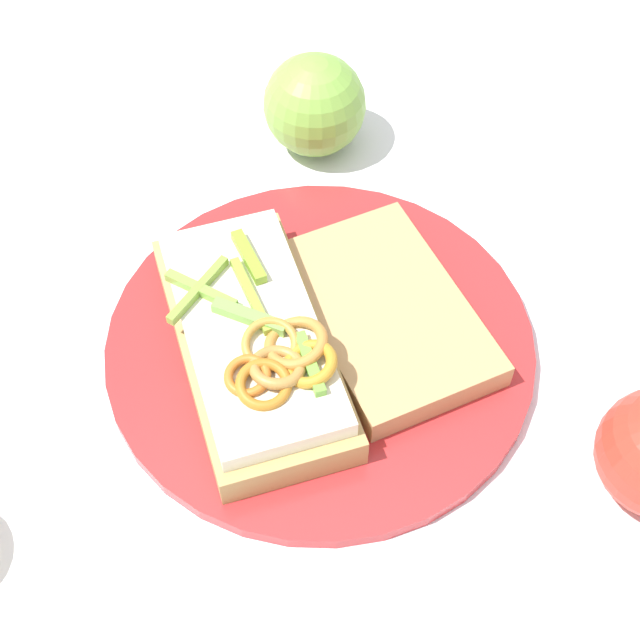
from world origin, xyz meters
name	(u,v)px	position (x,y,z in m)	size (l,w,h in m)	color
ground_plane	(320,348)	(0.00, 0.00, 0.00)	(2.00, 2.00, 0.00)	silver
plate	(320,343)	(0.00, 0.00, 0.01)	(0.27, 0.27, 0.01)	red
sandwich	(254,341)	(0.04, 0.02, 0.03)	(0.16, 0.20, 0.05)	tan
bread_slice_side	(385,313)	(-0.04, -0.02, 0.02)	(0.15, 0.10, 0.02)	tan
apple_3	(315,105)	(0.03, -0.19, 0.04)	(0.08, 0.08, 0.08)	#7AAF41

